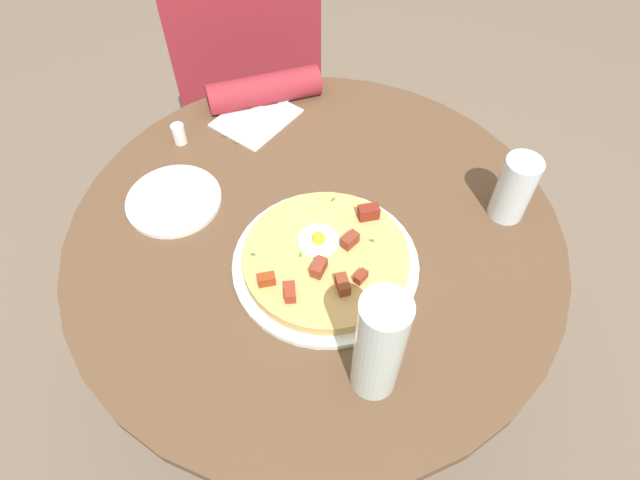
% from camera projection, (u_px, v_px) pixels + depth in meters
% --- Properties ---
extents(ground_plane, '(6.00, 6.00, 0.00)m').
position_uv_depth(ground_plane, '(317.00, 376.00, 1.59)').
color(ground_plane, '#6B5B4C').
extents(dining_table, '(0.95, 0.95, 0.70)m').
position_uv_depth(dining_table, '(315.00, 276.00, 1.16)').
color(dining_table, brown).
rests_on(dining_table, ground_plane).
extents(person_seated, '(0.38, 0.46, 1.14)m').
position_uv_depth(person_seated, '(248.00, 97.00, 1.57)').
color(person_seated, '#2D2D33').
rests_on(person_seated, ground_plane).
extents(pizza_plate, '(0.34, 0.34, 0.01)m').
position_uv_depth(pizza_plate, '(326.00, 263.00, 0.97)').
color(pizza_plate, silver).
rests_on(pizza_plate, dining_table).
extents(breakfast_pizza, '(0.30, 0.30, 0.05)m').
position_uv_depth(breakfast_pizza, '(326.00, 257.00, 0.96)').
color(breakfast_pizza, tan).
rests_on(breakfast_pizza, pizza_plate).
extents(bread_plate, '(0.19, 0.19, 0.01)m').
position_uv_depth(bread_plate, '(174.00, 200.00, 1.07)').
color(bread_plate, silver).
rests_on(bread_plate, dining_table).
extents(napkin, '(0.22, 0.21, 0.00)m').
position_uv_depth(napkin, '(256.00, 118.00, 1.22)').
color(napkin, white).
rests_on(napkin, dining_table).
extents(fork, '(0.15, 0.12, 0.00)m').
position_uv_depth(fork, '(262.00, 119.00, 1.21)').
color(fork, silver).
rests_on(fork, napkin).
extents(knife, '(0.15, 0.12, 0.00)m').
position_uv_depth(knife, '(250.00, 113.00, 1.22)').
color(knife, silver).
rests_on(knife, napkin).
extents(water_glass, '(0.07, 0.07, 0.14)m').
position_uv_depth(water_glass, '(515.00, 188.00, 1.00)').
color(water_glass, silver).
rests_on(water_glass, dining_table).
extents(water_bottle, '(0.07, 0.07, 0.23)m').
position_uv_depth(water_bottle, '(377.00, 347.00, 0.76)').
color(water_bottle, silver).
rests_on(water_bottle, dining_table).
extents(salt_shaker, '(0.03, 0.03, 0.05)m').
position_uv_depth(salt_shaker, '(179.00, 134.00, 1.16)').
color(salt_shaker, white).
rests_on(salt_shaker, dining_table).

